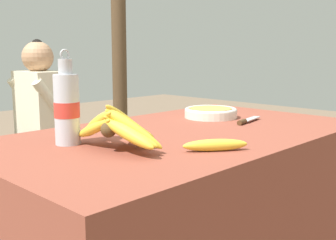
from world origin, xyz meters
name	(u,v)px	position (x,y,z in m)	size (l,w,h in m)	color
market_counter	(182,228)	(0.00, 0.00, 0.37)	(1.41, 0.80, 0.73)	brown
banana_bunch_ripe	(118,127)	(-0.34, -0.05, 0.80)	(0.21, 0.35, 0.15)	#4C381E
serving_bowl	(211,112)	(0.33, 0.13, 0.76)	(0.23, 0.23, 0.04)	silver
water_bottle	(67,107)	(-0.40, 0.12, 0.85)	(0.08, 0.08, 0.29)	silver
loose_banana_front	(215,145)	(-0.15, -0.26, 0.75)	(0.18, 0.14, 0.04)	gold
knife	(246,121)	(0.31, -0.06, 0.74)	(0.19, 0.06, 0.02)	#BCBCC1
wooden_bench	(28,155)	(0.16, 1.48, 0.36)	(1.35, 0.32, 0.44)	brown
seated_vendor	(33,112)	(0.20, 1.45, 0.64)	(0.40, 0.39, 1.09)	#232328
support_post_far	(118,12)	(1.23, 1.85, 1.34)	(0.13, 0.13, 2.69)	#4C3823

